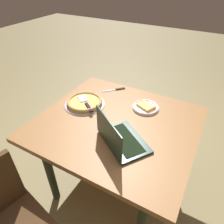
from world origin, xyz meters
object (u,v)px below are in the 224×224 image
(table_knife, at_px, (116,89))
(chair_near, at_px, (4,222))
(laptop, at_px, (119,138))
(pizza_plate, at_px, (146,107))
(dining_table, at_px, (117,131))
(pizza_tray, at_px, (85,102))

(table_knife, relative_size, chair_near, 0.20)
(laptop, height_order, pizza_plate, laptop)
(dining_table, height_order, table_knife, table_knife)
(dining_table, relative_size, table_knife, 6.78)
(chair_near, bearing_deg, table_knife, 87.25)
(table_knife, bearing_deg, laptop, -60.26)
(pizza_tray, bearing_deg, table_knife, 71.03)
(pizza_plate, xyz_separation_m, pizza_tray, (-0.47, -0.19, 0.01))
(dining_table, distance_m, chair_near, 0.93)
(pizza_tray, height_order, table_knife, pizza_tray)
(laptop, relative_size, pizza_tray, 1.24)
(dining_table, relative_size, laptop, 2.77)
(laptop, relative_size, pizza_plate, 1.95)
(pizza_plate, bearing_deg, dining_table, -115.54)
(table_knife, bearing_deg, chair_near, -92.75)
(laptop, xyz_separation_m, table_knife, (-0.35, 0.61, -0.04))
(pizza_plate, distance_m, pizza_tray, 0.51)
(pizza_plate, relative_size, chair_near, 0.25)
(pizza_plate, xyz_separation_m, chair_near, (-0.42, -1.13, -0.27))
(table_knife, bearing_deg, pizza_plate, -23.04)
(dining_table, height_order, laptop, laptop)
(laptop, height_order, pizza_tray, laptop)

